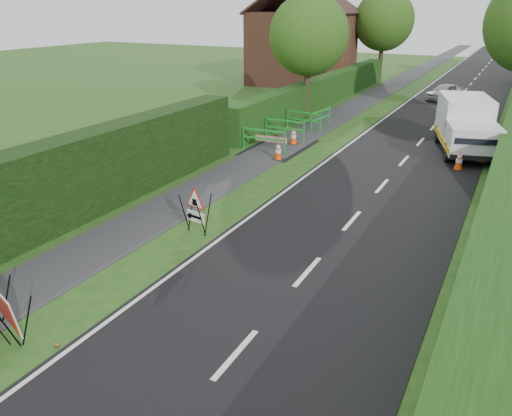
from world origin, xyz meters
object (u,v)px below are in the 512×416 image
at_px(red_rect_sign, 5,310).
at_px(triangle_sign, 194,207).
at_px(works_van, 466,124).
at_px(hatchback_car, 445,92).

bearing_deg(red_rect_sign, triangle_sign, 102.60).
distance_m(red_rect_sign, works_van, 19.32).
height_order(red_rect_sign, triangle_sign, triangle_sign).
distance_m(triangle_sign, works_van, 13.86).
height_order(works_van, hatchback_car, works_van).
bearing_deg(triangle_sign, works_van, 75.50).
xyz_separation_m(red_rect_sign, hatchback_car, (3.46, 31.42, -0.03)).
distance_m(red_rect_sign, triangle_sign, 5.65).
xyz_separation_m(works_van, hatchback_car, (-2.76, 13.14, -0.68)).
bearing_deg(hatchback_car, red_rect_sign, -71.52).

